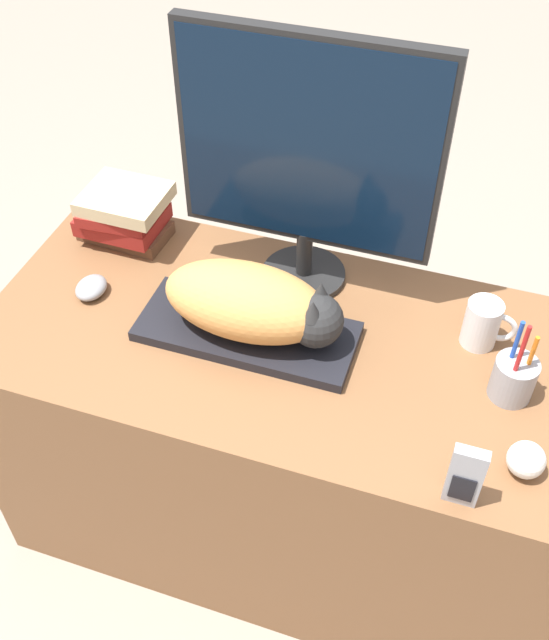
{
  "coord_description": "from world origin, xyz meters",
  "views": [
    {
      "loc": [
        0.29,
        -0.74,
        1.87
      ],
      "look_at": [
        -0.06,
        0.3,
        0.78
      ],
      "focal_mm": 42.0,
      "sensor_mm": 36.0,
      "label": 1
    }
  ],
  "objects_px": {
    "computer_mouse": "(91,288)",
    "baseball": "(526,460)",
    "keyboard": "(247,331)",
    "cat": "(256,304)",
    "pen_cup": "(514,378)",
    "coffee_mug": "(483,324)",
    "book_stack": "(123,215)",
    "phone": "(465,477)",
    "monitor": "(308,154)"
  },
  "relations": [
    {
      "from": "baseball",
      "to": "phone",
      "type": "height_order",
      "value": "phone"
    },
    {
      "from": "computer_mouse",
      "to": "phone",
      "type": "height_order",
      "value": "phone"
    },
    {
      "from": "keyboard",
      "to": "cat",
      "type": "height_order",
      "value": "cat"
    },
    {
      "from": "cat",
      "to": "phone",
      "type": "distance_m",
      "value": 0.53
    },
    {
      "from": "pen_cup",
      "to": "cat",
      "type": "bearing_deg",
      "value": -178.56
    },
    {
      "from": "coffee_mug",
      "to": "pen_cup",
      "type": "relative_size",
      "value": 0.54
    },
    {
      "from": "computer_mouse",
      "to": "baseball",
      "type": "relative_size",
      "value": 1.21
    },
    {
      "from": "coffee_mug",
      "to": "book_stack",
      "type": "relative_size",
      "value": 0.5
    },
    {
      "from": "cat",
      "to": "computer_mouse",
      "type": "xyz_separation_m",
      "value": [
        -0.4,
        0.01,
        -0.08
      ]
    },
    {
      "from": "computer_mouse",
      "to": "baseball",
      "type": "height_order",
      "value": "baseball"
    },
    {
      "from": "phone",
      "to": "cat",
      "type": "bearing_deg",
      "value": 151.11
    },
    {
      "from": "phone",
      "to": "book_stack",
      "type": "xyz_separation_m",
      "value": [
        -0.88,
        0.48,
        0.0
      ]
    },
    {
      "from": "cat",
      "to": "coffee_mug",
      "type": "distance_m",
      "value": 0.47
    },
    {
      "from": "cat",
      "to": "computer_mouse",
      "type": "distance_m",
      "value": 0.41
    },
    {
      "from": "monitor",
      "to": "baseball",
      "type": "bearing_deg",
      "value": -35.62
    },
    {
      "from": "cat",
      "to": "pen_cup",
      "type": "xyz_separation_m",
      "value": [
        0.52,
        0.01,
        -0.05
      ]
    },
    {
      "from": "coffee_mug",
      "to": "book_stack",
      "type": "xyz_separation_m",
      "value": [
        -0.86,
        0.08,
        0.02
      ]
    },
    {
      "from": "keyboard",
      "to": "computer_mouse",
      "type": "xyz_separation_m",
      "value": [
        -0.38,
        0.01,
        0.01
      ]
    },
    {
      "from": "keyboard",
      "to": "baseball",
      "type": "distance_m",
      "value": 0.61
    },
    {
      "from": "computer_mouse",
      "to": "pen_cup",
      "type": "xyz_separation_m",
      "value": [
        0.92,
        0.0,
        0.03
      ]
    },
    {
      "from": "computer_mouse",
      "to": "coffee_mug",
      "type": "height_order",
      "value": "coffee_mug"
    },
    {
      "from": "monitor",
      "to": "pen_cup",
      "type": "distance_m",
      "value": 0.6
    },
    {
      "from": "keyboard",
      "to": "pen_cup",
      "type": "relative_size",
      "value": 2.26
    },
    {
      "from": "book_stack",
      "to": "cat",
      "type": "bearing_deg",
      "value": -28.02
    },
    {
      "from": "coffee_mug",
      "to": "monitor",
      "type": "bearing_deg",
      "value": 169.18
    },
    {
      "from": "cat",
      "to": "monitor",
      "type": "distance_m",
      "value": 0.32
    },
    {
      "from": "coffee_mug",
      "to": "pen_cup",
      "type": "distance_m",
      "value": 0.15
    },
    {
      "from": "monitor",
      "to": "phone",
      "type": "relative_size",
      "value": 4.15
    },
    {
      "from": "cat",
      "to": "coffee_mug",
      "type": "xyz_separation_m",
      "value": [
        0.45,
        0.14,
        -0.05
      ]
    },
    {
      "from": "book_stack",
      "to": "coffee_mug",
      "type": "bearing_deg",
      "value": -5.47
    },
    {
      "from": "coffee_mug",
      "to": "phone",
      "type": "xyz_separation_m",
      "value": [
        0.02,
        -0.4,
        0.02
      ]
    },
    {
      "from": "coffee_mug",
      "to": "pen_cup",
      "type": "xyz_separation_m",
      "value": [
        0.08,
        -0.12,
        -0.01
      ]
    },
    {
      "from": "monitor",
      "to": "baseball",
      "type": "height_order",
      "value": "monitor"
    },
    {
      "from": "phone",
      "to": "book_stack",
      "type": "height_order",
      "value": "phone"
    },
    {
      "from": "keyboard",
      "to": "monitor",
      "type": "distance_m",
      "value": 0.39
    },
    {
      "from": "cat",
      "to": "pen_cup",
      "type": "height_order",
      "value": "pen_cup"
    },
    {
      "from": "cat",
      "to": "monitor",
      "type": "relative_size",
      "value": 0.66
    },
    {
      "from": "computer_mouse",
      "to": "coffee_mug",
      "type": "bearing_deg",
      "value": 8.42
    },
    {
      "from": "keyboard",
      "to": "computer_mouse",
      "type": "relative_size",
      "value": 5.52
    },
    {
      "from": "computer_mouse",
      "to": "book_stack",
      "type": "xyz_separation_m",
      "value": [
        -0.02,
        0.21,
        0.05
      ]
    },
    {
      "from": "monitor",
      "to": "pen_cup",
      "type": "xyz_separation_m",
      "value": [
        0.49,
        -0.2,
        -0.28
      ]
    },
    {
      "from": "pen_cup",
      "to": "book_stack",
      "type": "relative_size",
      "value": 0.93
    },
    {
      "from": "cat",
      "to": "pen_cup",
      "type": "bearing_deg",
      "value": 1.44
    },
    {
      "from": "phone",
      "to": "book_stack",
      "type": "bearing_deg",
      "value": 151.52
    },
    {
      "from": "monitor",
      "to": "baseball",
      "type": "distance_m",
      "value": 0.71
    },
    {
      "from": "keyboard",
      "to": "monitor",
      "type": "height_order",
      "value": "monitor"
    },
    {
      "from": "monitor",
      "to": "book_stack",
      "type": "height_order",
      "value": "monitor"
    },
    {
      "from": "book_stack",
      "to": "keyboard",
      "type": "bearing_deg",
      "value": -29.3
    },
    {
      "from": "keyboard",
      "to": "phone",
      "type": "relative_size",
      "value": 3.32
    },
    {
      "from": "keyboard",
      "to": "cat",
      "type": "bearing_deg",
      "value": 0.0
    }
  ]
}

